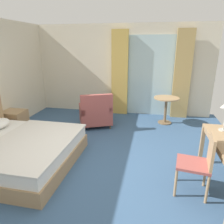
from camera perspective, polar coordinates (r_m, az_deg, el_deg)
name	(u,v)px	position (r m, az deg, el deg)	size (l,w,h in m)	color
ground	(91,169)	(3.79, -5.73, -15.32)	(5.73, 6.93, 0.10)	#38567A
wall_back	(121,70)	(6.33, 2.43, 11.52)	(5.33, 0.12, 2.62)	beige
balcony_glass_door	(150,77)	(6.20, 10.47, 9.64)	(1.33, 0.02, 2.31)	silver
curtain_panel_left	(120,74)	(6.17, 2.12, 10.58)	(0.48, 0.10, 2.45)	tan
curtain_panel_right	(182,75)	(6.14, 18.87, 9.61)	(0.46, 0.10, 2.45)	tan
bed	(14,150)	(4.10, -25.62, -9.43)	(2.04, 1.91, 1.04)	tan
nightstand	(15,121)	(5.55, -25.38, -2.32)	(0.51, 0.47, 0.52)	tan
desk_chair	(200,161)	(3.15, 23.15, -12.39)	(0.50, 0.48, 0.91)	#9E4C47
desk_lamp	(224,111)	(3.58, 28.71, 0.19)	(0.18, 0.16, 0.47)	#B7B2A8
armchair_by_window	(96,114)	(5.29, -4.55, -0.45)	(0.99, 0.94, 0.90)	#9E4C47
round_cafe_table	(166,104)	(5.66, 14.74, 2.07)	(0.66, 0.66, 0.71)	tan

